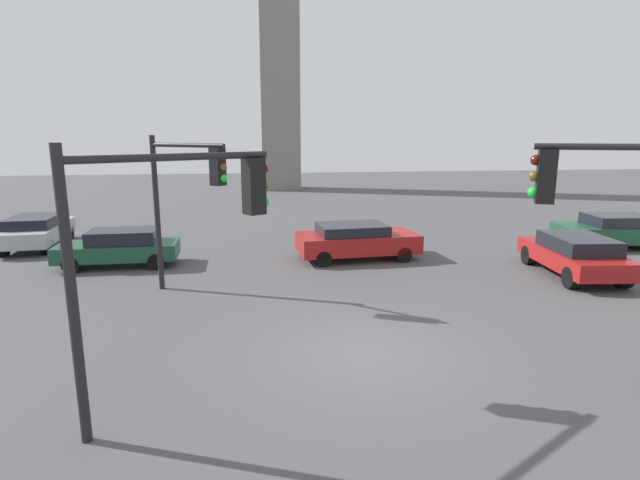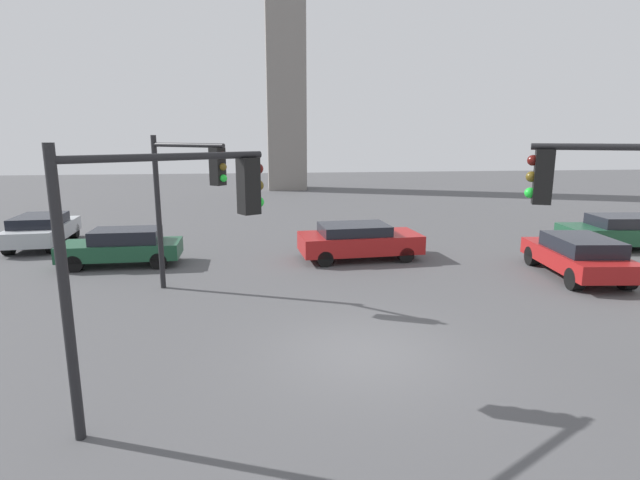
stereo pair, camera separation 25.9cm
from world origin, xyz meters
TOP-DOWN VIEW (x-y plane):
  - ground_plane at (0.00, 0.00)m, footprint 103.99×103.99m
  - traffic_light_0 at (4.04, -1.70)m, footprint 2.49×1.29m
  - traffic_light_1 at (-4.18, 4.55)m, footprint 2.27×1.94m
  - traffic_light_2 at (-3.63, -1.64)m, footprint 3.04×1.87m
  - car_0 at (-11.33, 12.07)m, footprint 2.23×4.45m
  - car_1 at (8.25, 4.98)m, footprint 2.39×4.51m
  - car_3 at (1.52, 8.29)m, footprint 4.63×2.35m
  - car_4 at (-7.11, 8.39)m, footprint 4.17×1.74m
  - car_5 at (12.54, 8.63)m, footprint 4.53×2.39m

SIDE VIEW (x-z plane):
  - ground_plane at x=0.00m, z-range 0.00..0.00m
  - car_4 at x=-7.11m, z-range 0.04..1.36m
  - car_3 at x=1.52m, z-range 0.05..1.39m
  - car_0 at x=-11.33m, z-range 0.05..1.40m
  - car_5 at x=12.54m, z-range 0.04..1.43m
  - car_1 at x=8.25m, z-range 0.05..1.43m
  - traffic_light_2 at x=-3.63m, z-range 0.98..5.52m
  - traffic_light_1 at x=-4.18m, z-range 0.95..5.58m
  - traffic_light_0 at x=4.04m, z-range 0.93..5.70m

